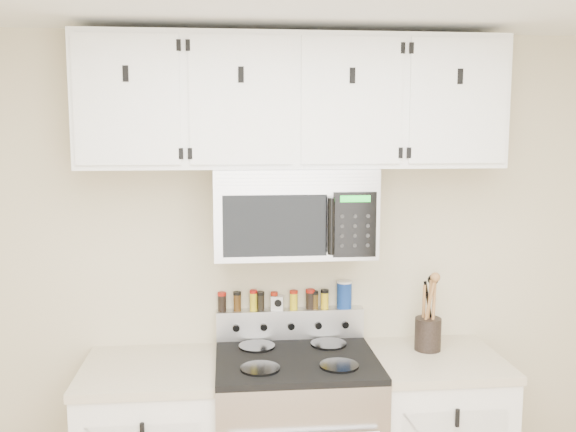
# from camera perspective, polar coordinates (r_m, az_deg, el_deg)

# --- Properties ---
(back_wall) EXTENTS (3.50, 0.01, 2.50)m
(back_wall) POSITION_cam_1_polar(r_m,az_deg,el_deg) (3.34, 0.13, -5.65)
(back_wall) COLOR #C2B592
(back_wall) RESTS_ON floor
(microwave) EXTENTS (0.76, 0.44, 0.42)m
(microwave) POSITION_cam_1_polar(r_m,az_deg,el_deg) (3.08, 0.50, 0.41)
(microwave) COLOR #9E9EA3
(microwave) RESTS_ON back_wall
(upper_cabinets) EXTENTS (2.00, 0.35, 0.62)m
(upper_cabinets) POSITION_cam_1_polar(r_m,az_deg,el_deg) (3.09, 0.45, 10.09)
(upper_cabinets) COLOR white
(upper_cabinets) RESTS_ON back_wall
(utensil_crock) EXTENTS (0.13, 0.13, 0.38)m
(utensil_crock) POSITION_cam_1_polar(r_m,az_deg,el_deg) (3.34, 12.33, -9.98)
(utensil_crock) COLOR black
(utensil_crock) RESTS_ON base_cabinet_right
(kitchen_timer) EXTENTS (0.07, 0.07, 0.07)m
(kitchen_timer) POSITION_cam_1_polar(r_m,az_deg,el_deg) (3.33, -0.93, -7.72)
(kitchen_timer) COLOR silver
(kitchen_timer) RESTS_ON range
(salt_canister) EXTENTS (0.08, 0.08, 0.14)m
(salt_canister) POSITION_cam_1_polar(r_m,az_deg,el_deg) (3.36, 5.02, -6.96)
(salt_canister) COLOR navy
(salt_canister) RESTS_ON range
(spice_jar_0) EXTENTS (0.04, 0.04, 0.10)m
(spice_jar_0) POSITION_cam_1_polar(r_m,az_deg,el_deg) (3.31, -5.89, -7.58)
(spice_jar_0) COLOR black
(spice_jar_0) RESTS_ON range
(spice_jar_1) EXTENTS (0.04, 0.04, 0.10)m
(spice_jar_1) POSITION_cam_1_polar(r_m,az_deg,el_deg) (3.31, -4.53, -7.55)
(spice_jar_1) COLOR #442B10
(spice_jar_1) RESTS_ON range
(spice_jar_2) EXTENTS (0.04, 0.04, 0.11)m
(spice_jar_2) POSITION_cam_1_polar(r_m,az_deg,el_deg) (3.32, -3.09, -7.47)
(spice_jar_2) COLOR gold
(spice_jar_2) RESTS_ON range
(spice_jar_3) EXTENTS (0.04, 0.04, 0.10)m
(spice_jar_3) POSITION_cam_1_polar(r_m,az_deg,el_deg) (3.32, -2.46, -7.54)
(spice_jar_3) COLOR black
(spice_jar_3) RESTS_ON range
(spice_jar_4) EXTENTS (0.04, 0.04, 0.09)m
(spice_jar_4) POSITION_cam_1_polar(r_m,az_deg,el_deg) (3.32, -1.24, -7.54)
(spice_jar_4) COLOR #3E1F0E
(spice_jar_4) RESTS_ON range
(spice_jar_5) EXTENTS (0.04, 0.04, 0.10)m
(spice_jar_5) POSITION_cam_1_polar(r_m,az_deg,el_deg) (3.33, 0.51, -7.45)
(spice_jar_5) COLOR gold
(spice_jar_5) RESTS_ON range
(spice_jar_6) EXTENTS (0.05, 0.05, 0.10)m
(spice_jar_6) POSITION_cam_1_polar(r_m,az_deg,el_deg) (3.34, 1.99, -7.38)
(spice_jar_6) COLOR black
(spice_jar_6) RESTS_ON range
(spice_jar_7) EXTENTS (0.04, 0.04, 0.09)m
(spice_jar_7) POSITION_cam_1_polar(r_m,az_deg,el_deg) (3.35, 2.37, -7.45)
(spice_jar_7) COLOR #473211
(spice_jar_7) RESTS_ON range
(spice_jar_8) EXTENTS (0.04, 0.04, 0.10)m
(spice_jar_8) POSITION_cam_1_polar(r_m,az_deg,el_deg) (3.35, 3.28, -7.37)
(spice_jar_8) COLOR gold
(spice_jar_8) RESTS_ON range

